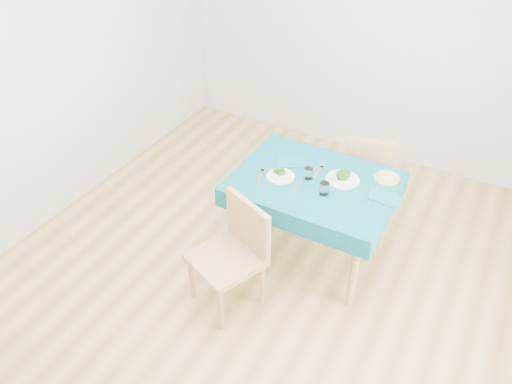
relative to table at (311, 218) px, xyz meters
The scene contains 16 objects.
room_shell 1.10m from the table, 119.48° to the right, with size 4.02×4.52×2.73m.
table is the anchor object (origin of this frame).
chair_near 0.86m from the table, 113.10° to the right, with size 0.46×0.50×1.14m, color tan.
chair_far 0.81m from the table, 75.22° to the left, with size 0.38×0.42×0.95m, color tan.
bowl_near 0.49m from the table, 160.27° to the right, with size 0.22×0.22×0.07m, color white, non-canonical shape.
bowl_far 0.47m from the table, 29.29° to the left, with size 0.26×0.26×0.08m, color white, non-canonical shape.
fork_near 0.56m from the table, 157.92° to the right, with size 0.02×0.18×0.00m, color silver.
knife_near 0.40m from the table, 128.44° to the right, with size 0.02×0.23×0.00m, color silver.
fork_far 0.40m from the table, 100.77° to the left, with size 0.03×0.19×0.00m, color silver.
knife_far 0.58m from the table, ahead, with size 0.02×0.22×0.00m, color silver.
napkin_near 0.48m from the table, 154.28° to the left, with size 0.22×0.16×0.01m, color #0E6375.
napkin_far 0.67m from the table, ahead, with size 0.22×0.15×0.01m, color #0E6375.
tumbler_center 0.43m from the table, behind, with size 0.07×0.07×0.09m, color white.
tumbler_side 0.46m from the table, 43.59° to the right, with size 0.07×0.07×0.09m, color white.
side_plate 0.67m from the table, 31.50° to the left, with size 0.20×0.20×0.01m, color #B7C45F.
bread_slice 0.68m from the table, 31.50° to the left, with size 0.11×0.11×0.02m, color beige.
Camera 1 is at (1.36, -2.44, 2.97)m, focal length 35.00 mm.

